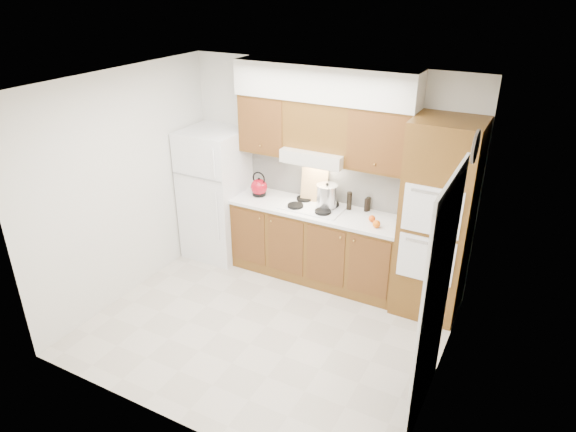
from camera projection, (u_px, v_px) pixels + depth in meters
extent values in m
plane|color=beige|center=(266.00, 326.00, 5.59)|extent=(3.60, 3.60, 0.00)
plane|color=white|center=(261.00, 85.00, 4.47)|extent=(3.60, 3.60, 0.00)
cube|color=silver|center=(326.00, 172.00, 6.23)|extent=(3.60, 0.02, 2.60)
cube|color=silver|center=(126.00, 187.00, 5.79)|extent=(0.02, 3.00, 2.60)
cube|color=silver|center=(450.00, 263.00, 4.27)|extent=(0.02, 3.00, 2.60)
cube|color=white|center=(216.00, 194.00, 6.72)|extent=(0.75, 0.72, 1.72)
cube|color=brown|center=(316.00, 244.00, 6.34)|extent=(2.11, 0.60, 0.90)
cube|color=white|center=(316.00, 210.00, 6.13)|extent=(2.13, 0.62, 0.04)
cube|color=white|center=(327.00, 179.00, 6.24)|extent=(2.11, 0.03, 0.56)
cube|color=brown|center=(437.00, 221.00, 5.45)|extent=(0.70, 0.65, 2.20)
cube|color=brown|center=(268.00, 123.00, 6.16)|extent=(0.63, 0.33, 0.70)
cube|color=brown|center=(382.00, 139.00, 5.56)|extent=(0.73, 0.33, 0.70)
cube|color=silver|center=(317.00, 155.00, 5.94)|extent=(0.75, 0.45, 0.15)
cube|color=brown|center=(320.00, 124.00, 5.84)|extent=(0.75, 0.33, 0.55)
cube|color=silver|center=(325.00, 83.00, 5.60)|extent=(2.13, 0.36, 0.40)
cube|color=white|center=(313.00, 206.00, 6.16)|extent=(0.74, 0.50, 0.01)
cube|color=black|center=(435.00, 309.00, 4.10)|extent=(0.02, 0.90, 2.10)
cylinder|color=#3F3833|center=(476.00, 147.00, 4.35)|extent=(0.02, 0.30, 0.30)
sphere|color=maroon|center=(259.00, 187.00, 6.43)|extent=(0.24, 0.24, 0.21)
cube|color=#DDBA71|center=(314.00, 186.00, 6.23)|extent=(0.34, 0.17, 0.43)
cylinder|color=silver|center=(327.00, 196.00, 6.07)|extent=(0.31, 0.31, 0.25)
cylinder|color=black|center=(349.00, 201.00, 6.05)|extent=(0.06, 0.06, 0.22)
cylinder|color=black|center=(368.00, 204.00, 6.03)|extent=(0.06, 0.06, 0.17)
cylinder|color=black|center=(366.00, 205.00, 6.02)|extent=(0.06, 0.06, 0.15)
sphere|color=#F85D0D|center=(376.00, 224.00, 5.64)|extent=(0.09, 0.09, 0.09)
sphere|color=orange|center=(372.00, 219.00, 5.78)|extent=(0.09, 0.09, 0.08)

